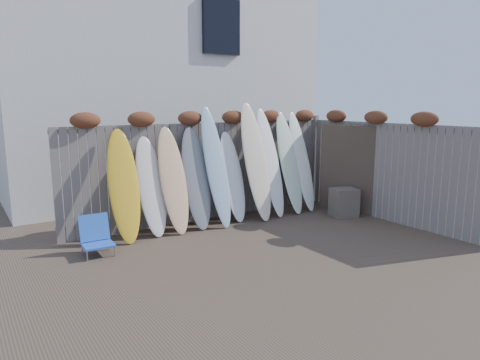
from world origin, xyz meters
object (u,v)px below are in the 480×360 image
beach_chair (96,236)px  surfboard_0 (124,186)px  wooden_crate (344,202)px  lattice_panel (348,169)px

beach_chair → surfboard_0: bearing=33.4°
surfboard_0 → beach_chair: bearing=-140.8°
wooden_crate → lattice_panel: lattice_panel is taller
lattice_panel → surfboard_0: bearing=149.8°
beach_chair → wooden_crate: (5.05, -0.60, 0.01)m
wooden_crate → lattice_panel: bearing=33.9°
wooden_crate → surfboard_0: 4.59m
beach_chair → lattice_panel: size_ratio=0.32×
beach_chair → wooden_crate: size_ratio=1.03×
wooden_crate → lattice_panel: size_ratio=0.31×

